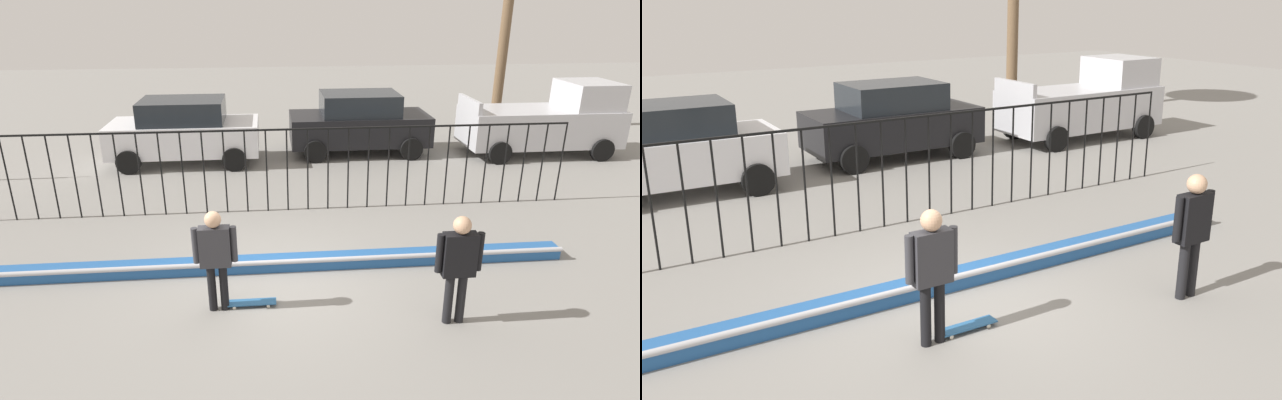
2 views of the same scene
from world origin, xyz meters
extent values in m
plane|color=gray|center=(0.00, 0.00, 0.00)|extent=(60.00, 60.00, 0.00)
cube|color=#235699|center=(0.00, 0.46, 0.11)|extent=(11.00, 0.36, 0.22)
cylinder|color=#B2B2B7|center=(0.00, 0.28, 0.22)|extent=(11.00, 0.09, 0.09)
cylinder|color=black|center=(-5.60, 3.28, 0.97)|extent=(0.04, 0.04, 1.94)
cylinder|color=black|center=(-5.13, 3.28, 0.97)|extent=(0.04, 0.04, 1.94)
cylinder|color=black|center=(-4.67, 3.28, 0.97)|extent=(0.04, 0.04, 1.94)
cylinder|color=black|center=(-4.20, 3.28, 0.97)|extent=(0.04, 0.04, 1.94)
cylinder|color=black|center=(-3.73, 3.28, 0.97)|extent=(0.04, 0.04, 1.94)
cylinder|color=black|center=(-3.27, 3.28, 0.97)|extent=(0.04, 0.04, 1.94)
cylinder|color=black|center=(-2.80, 3.28, 0.97)|extent=(0.04, 0.04, 1.94)
cylinder|color=black|center=(-2.33, 3.28, 0.97)|extent=(0.04, 0.04, 1.94)
cylinder|color=black|center=(-1.87, 3.28, 0.97)|extent=(0.04, 0.04, 1.94)
cylinder|color=black|center=(-1.40, 3.28, 0.97)|extent=(0.04, 0.04, 1.94)
cylinder|color=black|center=(-0.93, 3.28, 0.97)|extent=(0.04, 0.04, 1.94)
cylinder|color=black|center=(-0.47, 3.28, 0.97)|extent=(0.04, 0.04, 1.94)
cylinder|color=black|center=(0.00, 3.28, 0.97)|extent=(0.04, 0.04, 1.94)
cylinder|color=black|center=(0.47, 3.28, 0.97)|extent=(0.04, 0.04, 1.94)
cylinder|color=black|center=(0.93, 3.28, 0.97)|extent=(0.04, 0.04, 1.94)
cylinder|color=black|center=(1.40, 3.28, 0.97)|extent=(0.04, 0.04, 1.94)
cylinder|color=black|center=(1.87, 3.28, 0.97)|extent=(0.04, 0.04, 1.94)
cylinder|color=black|center=(2.33, 3.28, 0.97)|extent=(0.04, 0.04, 1.94)
cylinder|color=black|center=(2.80, 3.28, 0.97)|extent=(0.04, 0.04, 1.94)
cylinder|color=black|center=(3.27, 3.28, 0.97)|extent=(0.04, 0.04, 1.94)
cylinder|color=black|center=(3.73, 3.28, 0.97)|extent=(0.04, 0.04, 1.94)
cylinder|color=black|center=(4.20, 3.28, 0.97)|extent=(0.04, 0.04, 1.94)
cylinder|color=black|center=(4.67, 3.28, 0.97)|extent=(0.04, 0.04, 1.94)
cylinder|color=black|center=(5.13, 3.28, 0.97)|extent=(0.04, 0.04, 1.94)
cylinder|color=black|center=(5.60, 3.28, 0.97)|extent=(0.04, 0.04, 1.94)
cylinder|color=black|center=(6.07, 3.28, 0.97)|extent=(0.04, 0.04, 1.94)
cylinder|color=black|center=(6.53, 3.28, 0.97)|extent=(0.04, 0.04, 1.94)
cylinder|color=black|center=(7.00, 3.28, 0.97)|extent=(0.04, 0.04, 1.94)
cube|color=black|center=(0.00, 3.28, 1.92)|extent=(14.00, 0.04, 0.04)
cylinder|color=black|center=(-0.90, -0.81, 0.39)|extent=(0.13, 0.13, 0.78)
cylinder|color=black|center=(-0.71, -0.81, 0.39)|extent=(0.13, 0.13, 0.78)
cube|color=#333338|center=(-0.80, -0.81, 1.11)|extent=(0.48, 0.20, 0.65)
sphere|color=tan|center=(-0.80, -0.81, 1.56)|extent=(0.26, 0.26, 0.26)
cylinder|color=#333338|center=(-1.09, -0.81, 1.14)|extent=(0.10, 0.10, 0.58)
cylinder|color=#333338|center=(-0.51, -0.81, 1.14)|extent=(0.10, 0.10, 0.58)
cube|color=#26598C|center=(-0.30, -0.76, 0.06)|extent=(0.80, 0.20, 0.02)
cylinder|color=silver|center=(-0.03, -0.69, 0.03)|extent=(0.05, 0.03, 0.05)
cylinder|color=silver|center=(-0.03, -0.84, 0.03)|extent=(0.05, 0.03, 0.05)
cylinder|color=silver|center=(-0.57, -0.69, 0.03)|extent=(0.05, 0.03, 0.05)
cylinder|color=silver|center=(-0.57, -0.84, 0.03)|extent=(0.05, 0.03, 0.05)
cylinder|color=black|center=(2.70, -1.51, 0.41)|extent=(0.14, 0.14, 0.81)
cylinder|color=black|center=(2.89, -1.51, 0.41)|extent=(0.14, 0.14, 0.81)
cube|color=black|center=(2.79, -1.51, 1.15)|extent=(0.50, 0.21, 0.67)
sphere|color=tan|center=(2.79, -1.51, 1.62)|extent=(0.27, 0.27, 0.27)
cylinder|color=black|center=(2.49, -1.51, 1.19)|extent=(0.11, 0.11, 0.60)
cylinder|color=black|center=(3.09, -1.51, 1.19)|extent=(0.11, 0.11, 0.60)
cube|color=silver|center=(-2.39, 7.34, 0.79)|extent=(4.30, 1.90, 0.90)
cube|color=#1E2328|center=(-2.39, 7.34, 1.57)|extent=(2.37, 1.71, 0.66)
cylinder|color=black|center=(-0.93, 8.29, 0.34)|extent=(0.68, 0.22, 0.68)
cylinder|color=black|center=(-0.93, 6.39, 0.34)|extent=(0.68, 0.22, 0.68)
cylinder|color=black|center=(-3.85, 8.29, 0.34)|extent=(0.68, 0.22, 0.68)
cylinder|color=black|center=(-3.85, 6.39, 0.34)|extent=(0.68, 0.22, 0.68)
cube|color=black|center=(2.90, 7.91, 0.79)|extent=(4.30, 1.90, 0.90)
cube|color=#1E2328|center=(2.90, 7.91, 1.57)|extent=(2.37, 1.71, 0.66)
cylinder|color=black|center=(4.36, 8.86, 0.34)|extent=(0.68, 0.22, 0.68)
cylinder|color=black|center=(4.36, 6.96, 0.34)|extent=(0.68, 0.22, 0.68)
cylinder|color=black|center=(1.44, 8.86, 0.34)|extent=(0.68, 0.22, 0.68)
cylinder|color=black|center=(1.44, 6.96, 0.34)|extent=(0.68, 0.22, 0.68)
cube|color=#B7B7BC|center=(8.46, 7.24, 0.89)|extent=(4.70, 1.90, 1.10)
cube|color=#B7B7BC|center=(9.91, 7.24, 1.84)|extent=(1.50, 1.75, 0.80)
cube|color=#B7B7BC|center=(6.17, 7.24, 1.62)|extent=(0.12, 1.75, 0.36)
cylinder|color=black|center=(10.06, 8.19, 0.34)|extent=(0.68, 0.22, 0.68)
cylinder|color=black|center=(10.06, 6.29, 0.34)|extent=(0.68, 0.22, 0.68)
cylinder|color=black|center=(6.86, 8.19, 0.34)|extent=(0.68, 0.22, 0.68)
cylinder|color=black|center=(6.86, 6.29, 0.34)|extent=(0.68, 0.22, 0.68)
cylinder|color=brown|center=(8.56, 10.73, 3.61)|extent=(0.36, 0.36, 7.21)
camera|label=1|loc=(0.09, -8.18, 4.68)|focal=29.66mm
camera|label=2|loc=(-4.20, -7.03, 4.01)|focal=37.24mm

